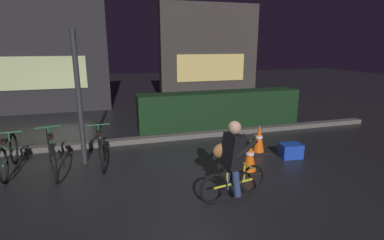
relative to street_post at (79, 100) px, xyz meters
The scene contains 13 objects.
ground_plane 2.58m from the street_post, 32.59° to the right, with size 40.00×40.00×0.00m, color black.
sidewalk_curb 2.46m from the street_post, 28.05° to the left, with size 12.00×0.24×0.12m, color #56544F.
hedge_row 4.22m from the street_post, 27.33° to the left, with size 4.80×0.70×1.01m, color black.
storefront_left 5.70m from the street_post, 109.40° to the left, with size 5.05×0.54×4.62m.
storefront_right 7.70m from the street_post, 51.41° to the left, with size 4.20×0.54×3.97m.
street_post is the anchor object (origin of this frame).
parked_bike_leftmost 1.64m from the street_post, behind, with size 0.46×1.55×0.72m.
parked_bike_left_mid 1.11m from the street_post, 156.30° to the right, with size 0.51×1.73×0.81m.
parked_bike_center_left 1.02m from the street_post, 11.89° to the right, with size 0.46×1.61×0.74m.
traffic_cone_near 3.41m from the street_post, 23.45° to the right, with size 0.36×0.36×0.64m.
traffic_cone_far 3.82m from the street_post, ahead, with size 0.36×0.36×0.64m.
blue_crate 4.42m from the street_post, 12.19° to the right, with size 0.44×0.32×0.30m, color #193DB7.
cyclist 3.16m from the street_post, 42.80° to the right, with size 1.18×0.50×1.25m.
Camera 1 is at (-1.37, -4.72, 2.33)m, focal length 27.50 mm.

